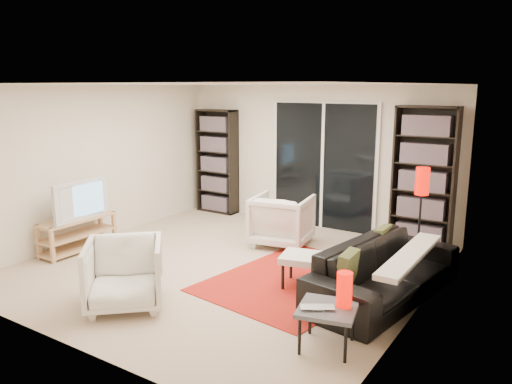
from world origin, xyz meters
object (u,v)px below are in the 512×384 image
armchair_back (282,220)px  bookshelf_left (217,162)px  ottoman (305,259)px  floor_lamp (422,192)px  armchair_front (124,274)px  tv_stand (78,233)px  bookshelf_right (424,177)px  side_table (327,311)px  sofa (385,271)px

armchair_back → bookshelf_left: bearing=-38.9°
ottoman → floor_lamp: size_ratio=0.49×
armchair_front → floor_lamp: size_ratio=0.61×
tv_stand → armchair_front: 2.23m
armchair_back → ottoman: (1.05, -1.26, -0.04)m
armchair_front → ottoman: size_ratio=1.25×
bookshelf_left → armchair_back: (2.08, -1.12, -0.59)m
floor_lamp → armchair_back: bearing=-174.0°
ottoman → tv_stand: bearing=-169.9°
armchair_back → ottoman: bearing=119.4°
bookshelf_right → ottoman: bearing=-106.8°
armchair_back → ottoman: armchair_back is taller
armchair_front → side_table: armchair_front is taller
bookshelf_left → bookshelf_right: (3.85, -0.00, 0.07)m
sofa → armchair_front: (-2.31, -1.77, 0.05)m
bookshelf_left → armchair_front: (1.73, -3.95, -0.60)m
bookshelf_left → side_table: bearing=-41.9°
side_table → floor_lamp: bearing=87.8°
sofa → floor_lamp: 1.44m
ottoman → armchair_front: bearing=-131.8°
ottoman → side_table: 1.44m
armchair_back → armchair_front: size_ratio=1.03×
tv_stand → floor_lamp: size_ratio=0.87×
side_table → tv_stand: bearing=172.5°
tv_stand → floor_lamp: floor_lamp is taller
bookshelf_right → floor_lamp: bookshelf_right is taller
floor_lamp → bookshelf_right: bearing=103.2°
bookshelf_left → armchair_back: bookshelf_left is taller
sofa → armchair_back: bearing=71.0°
tv_stand → armchair_back: size_ratio=1.37×
bookshelf_right → side_table: (0.11, -3.55, -0.69)m
sofa → side_table: 1.38m
armchair_back → side_table: (1.88, -2.43, -0.03)m
bookshelf_left → armchair_back: 2.44m
side_table → ottoman: bearing=125.4°
ottoman → bookshelf_left: bearing=142.7°
tv_stand → armchair_front: bearing=-25.3°
ottoman → floor_lamp: bearing=57.6°
armchair_back → side_table: 3.07m
ottoman → side_table: same height
tv_stand → side_table: size_ratio=1.87×
sofa → armchair_back: 2.23m
armchair_back → armchair_front: 2.84m
bookshelf_right → side_table: size_ratio=3.37×
armchair_front → bookshelf_right: bearing=19.2°
armchair_front → side_table: 2.27m
bookshelf_left → bookshelf_right: bearing=-0.0°
tv_stand → ottoman: size_ratio=1.77×
tv_stand → sofa: size_ratio=0.53×
armchair_back → armchair_front: armchair_back is taller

